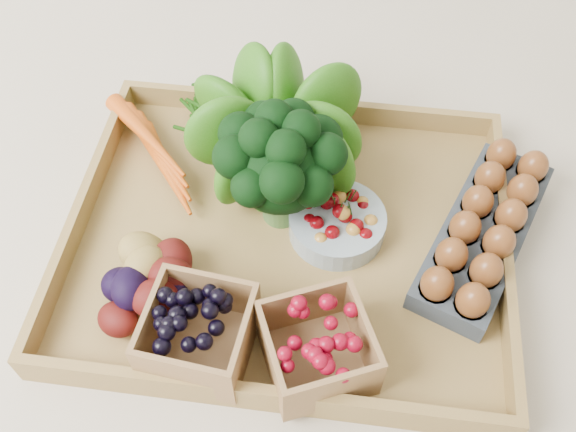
# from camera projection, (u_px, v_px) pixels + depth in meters

# --- Properties ---
(ground) EXTENTS (4.00, 4.00, 0.00)m
(ground) POSITION_uv_depth(u_px,v_px,m) (288.00, 243.00, 0.84)
(ground) COLOR beige
(ground) RESTS_ON ground
(tray) EXTENTS (0.55, 0.45, 0.01)m
(tray) POSITION_uv_depth(u_px,v_px,m) (288.00, 240.00, 0.83)
(tray) COLOR olive
(tray) RESTS_ON ground
(carrots) EXTENTS (0.18, 0.13, 0.04)m
(carrots) POSITION_uv_depth(u_px,v_px,m) (156.00, 150.00, 0.89)
(carrots) COLOR #CA4D0F
(carrots) RESTS_ON tray
(lettuce) EXTENTS (0.16, 0.16, 0.16)m
(lettuce) POSITION_uv_depth(u_px,v_px,m) (273.00, 121.00, 0.83)
(lettuce) COLOR #1F5A0E
(lettuce) RESTS_ON tray
(broccoli) EXTENTS (0.16, 0.16, 0.13)m
(broccoli) POSITION_uv_depth(u_px,v_px,m) (281.00, 183.00, 0.80)
(broccoli) COLOR black
(broccoli) RESTS_ON tray
(cherry_bowl) EXTENTS (0.12, 0.12, 0.03)m
(cherry_bowl) POSITION_uv_depth(u_px,v_px,m) (337.00, 224.00, 0.82)
(cherry_bowl) COLOR #8C9EA5
(cherry_bowl) RESTS_ON tray
(egg_carton) EXTENTS (0.19, 0.29, 0.03)m
(egg_carton) POSITION_uv_depth(u_px,v_px,m) (483.00, 234.00, 0.81)
(egg_carton) COLOR #333941
(egg_carton) RESTS_ON tray
(potatoes) EXTENTS (0.15, 0.15, 0.08)m
(potatoes) POSITION_uv_depth(u_px,v_px,m) (150.00, 281.00, 0.74)
(potatoes) COLOR #3E0B09
(potatoes) RESTS_ON tray
(punnet_blackberry) EXTENTS (0.12, 0.12, 0.08)m
(punnet_blackberry) POSITION_uv_depth(u_px,v_px,m) (199.00, 333.00, 0.70)
(punnet_blackberry) COLOR black
(punnet_blackberry) RESTS_ON tray
(punnet_raspberry) EXTENTS (0.15, 0.15, 0.08)m
(punnet_raspberry) POSITION_uv_depth(u_px,v_px,m) (317.00, 348.00, 0.69)
(punnet_raspberry) COLOR maroon
(punnet_raspberry) RESTS_ON tray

